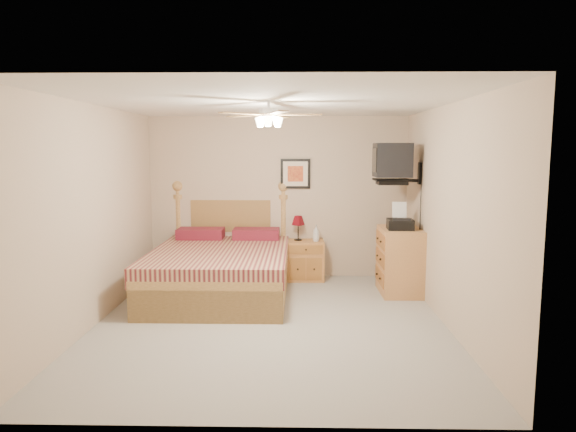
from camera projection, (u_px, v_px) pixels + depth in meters
floor at (271, 323)px, 5.94m from camera, size 4.50×4.50×0.00m
ceiling at (270, 103)px, 5.62m from camera, size 4.00×4.50×0.04m
wall_back at (278, 197)px, 8.01m from camera, size 4.00×0.04×2.50m
wall_front at (252, 258)px, 3.55m from camera, size 4.00×0.04×2.50m
wall_left at (94, 215)px, 5.82m from camera, size 0.04×4.50×2.50m
wall_right at (448, 216)px, 5.74m from camera, size 0.04×4.50×2.50m
bed at (220, 241)px, 6.97m from camera, size 1.80×2.36×1.53m
nightstand at (306, 260)px, 7.88m from camera, size 0.56×0.43×0.60m
table_lamp at (298, 228)px, 7.87m from camera, size 0.25×0.25×0.38m
lotion_bottle at (316, 233)px, 7.78m from camera, size 0.10×0.10×0.26m
framed_picture at (295, 174)px, 7.94m from camera, size 0.46×0.04×0.46m
dresser at (400, 261)px, 7.13m from camera, size 0.54×0.78×0.91m
fax_machine at (400, 216)px, 6.96m from camera, size 0.36×0.38×0.36m
magazine_lower at (394, 224)px, 7.38m from camera, size 0.19×0.25×0.02m
magazine_upper at (393, 223)px, 7.40m from camera, size 0.25×0.29×0.02m
wall_tv at (403, 163)px, 7.00m from camera, size 0.56×0.46×0.58m
ceiling_fan at (269, 115)px, 5.44m from camera, size 1.14×1.14×0.28m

